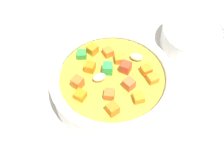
% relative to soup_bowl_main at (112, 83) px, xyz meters
% --- Properties ---
extents(ground_plane, '(1.40, 1.40, 0.02)m').
position_rel_soup_bowl_main_xyz_m(ground_plane, '(-0.00, 0.00, -0.04)').
color(ground_plane, '#BAB2A0').
extents(soup_bowl_main, '(0.21, 0.21, 0.07)m').
position_rel_soup_bowl_main_xyz_m(soup_bowl_main, '(0.00, 0.00, 0.00)').
color(soup_bowl_main, white).
rests_on(soup_bowl_main, ground_plane).
extents(spoon, '(0.03, 0.22, 0.01)m').
position_rel_soup_bowl_main_xyz_m(spoon, '(-0.16, 0.01, -0.03)').
color(spoon, silver).
rests_on(spoon, ground_plane).
extents(side_bowl_small, '(0.13, 0.13, 0.04)m').
position_rel_soup_bowl_main_xyz_m(side_bowl_small, '(0.01, 0.21, -0.01)').
color(side_bowl_small, white).
rests_on(side_bowl_small, ground_plane).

